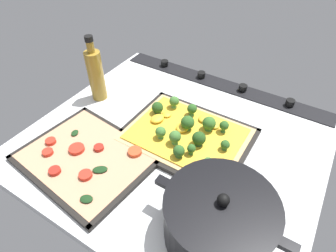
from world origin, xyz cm
name	(u,v)px	position (x,y,z in cm)	size (l,w,h in cm)	color
ground_plane	(174,143)	(0.00, 0.00, -1.50)	(79.40, 71.72, 3.00)	silver
stove_control_panel	(221,83)	(0.00, -32.36, 0.55)	(76.23, 7.00, 2.60)	black
baking_tray_front	(186,137)	(-2.56, -2.17, 0.37)	(34.98, 27.43, 1.30)	black
broccoli_pizza	(187,132)	(-2.48, -2.42, 2.04)	(32.56, 25.02, 5.85)	tan
baking_tray_back	(87,158)	(15.86, 18.68, 0.37)	(35.67, 29.87, 1.30)	black
veggie_pizza_back	(86,157)	(15.86, 18.79, 1.05)	(33.03, 27.23, 1.90)	tan
cooking_pot	(219,219)	(-21.79, 19.64, 5.68)	(29.03, 22.27, 13.67)	black
oil_bottle	(96,74)	(31.67, -4.07, 8.96)	(4.97, 4.97, 21.65)	olive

